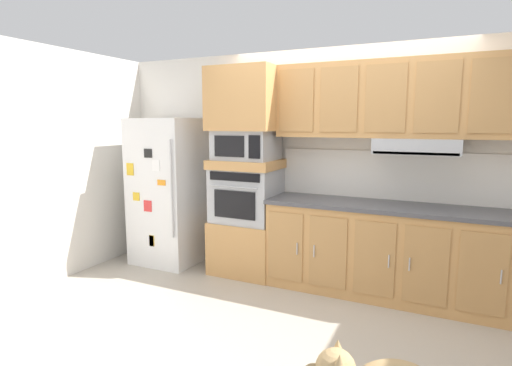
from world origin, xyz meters
The scene contains 13 objects.
ground_plane centered at (0.00, 0.00, 0.00)m, with size 9.60×9.60×0.00m, color #B2A899.
back_kitchen_wall centered at (0.00, 1.11, 1.25)m, with size 6.20×0.12×2.50m, color silver.
side_panel_left centered at (-2.80, 0.00, 1.25)m, with size 0.12×7.10×2.50m, color silver.
refrigerator centered at (-2.04, 0.68, 0.88)m, with size 0.76×0.73×1.76m.
oven_base_cabinet centered at (-1.00, 0.75, 0.30)m, with size 0.74×0.62×0.60m, color tan.
built_in_oven centered at (-1.00, 0.75, 0.90)m, with size 0.70×0.62×0.60m.
appliance_mid_shelf centered at (-1.00, 0.75, 1.25)m, with size 0.74×0.62×0.10m, color tan.
microwave centered at (-1.00, 0.75, 1.46)m, with size 0.64×0.54×0.32m.
appliance_upper_cabinet centered at (-1.00, 0.75, 1.96)m, with size 0.74×0.62×0.68m, color tan.
lower_cabinet_run centered at (0.92, 0.75, 0.44)m, with size 3.09×0.63×0.88m.
countertop_slab centered at (0.92, 0.75, 0.90)m, with size 3.13×0.64×0.04m, color #4C4C51.
backsplash_panel centered at (0.92, 1.04, 1.17)m, with size 3.13×0.02×0.50m, color white.
upper_cabinet_with_hood centered at (0.91, 0.87, 1.90)m, with size 3.09×0.48×0.88m.
Camera 1 is at (1.04, -3.30, 1.70)m, focal length 28.57 mm.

